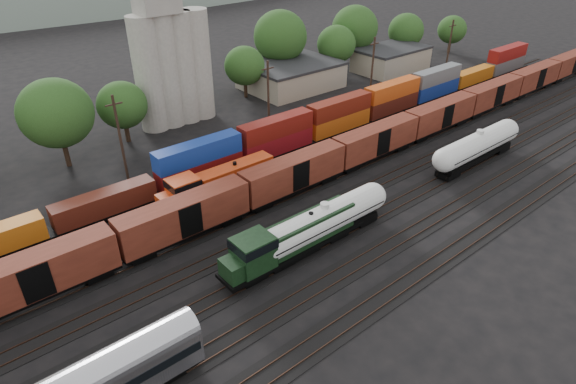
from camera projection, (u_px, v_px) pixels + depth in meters
ground at (302, 219)px, 56.91m from camera, size 600.00×600.00×0.00m
tracks at (302, 219)px, 56.89m from camera, size 180.00×33.20×0.20m
green_locomotive at (288, 241)px, 48.76m from camera, size 17.61×3.11×4.66m
tank_car_a at (324, 221)px, 51.41m from camera, size 18.38×3.29×4.82m
tank_car_b at (477, 146)px, 67.59m from camera, size 18.90×3.38×4.95m
orange_locomotive at (216, 183)px, 59.23m from camera, size 17.42×2.90×4.36m
boxcar_string at (376, 140)px, 68.63m from camera, size 169.00×2.90×4.20m
container_wall at (237, 152)px, 66.01m from camera, size 160.00×2.60×5.80m
grain_silo at (171, 56)px, 76.83m from camera, size 13.40×5.00×29.00m
industrial_sheds at (197, 105)px, 82.60m from camera, size 119.38×17.26×5.10m
tree_band at (103, 86)px, 74.80m from camera, size 166.99×22.91×14.49m
utility_poles at (201, 116)px, 68.32m from camera, size 122.20×0.36×12.00m
distant_hills at (12, 23)px, 252.85m from camera, size 860.00×286.00×130.00m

